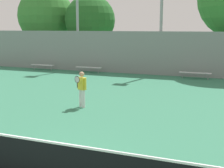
% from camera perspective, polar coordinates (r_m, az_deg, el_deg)
% --- Properties ---
extents(tennis_net, '(11.73, 0.09, 1.00)m').
position_cam_1_polar(tennis_net, '(7.89, -14.07, -12.99)').
color(tennis_net, '#195128').
rests_on(tennis_net, ground_plane).
extents(tennis_player, '(0.52, 0.48, 1.63)m').
position_cam_1_polar(tennis_player, '(14.09, -5.55, -0.57)').
color(tennis_player, silver).
rests_on(tennis_player, ground_plane).
extents(bench_courtside_far, '(2.19, 0.40, 0.45)m').
position_cam_1_polar(bench_courtside_far, '(22.59, 14.97, 1.95)').
color(bench_courtside_far, silver).
rests_on(bench_courtside_far, ground_plane).
extents(bench_adjacent_court, '(2.10, 0.40, 0.45)m').
position_cam_1_polar(bench_adjacent_court, '(27.00, -12.60, 3.38)').
color(bench_adjacent_court, silver).
rests_on(bench_adjacent_court, ground_plane).
extents(bench_by_gate, '(2.13, 0.40, 0.45)m').
position_cam_1_polar(bench_by_gate, '(24.87, -4.31, 3.02)').
color(bench_by_gate, silver).
rests_on(bench_by_gate, ground_plane).
extents(light_pole_near_left, '(0.90, 0.60, 8.42)m').
position_cam_1_polar(light_pole_near_left, '(26.95, -6.38, 13.80)').
color(light_pole_near_left, '#939399').
rests_on(light_pole_near_left, ground_plane).
extents(light_pole_far_right, '(0.90, 0.60, 8.81)m').
position_cam_1_polar(light_pole_far_right, '(24.16, 9.08, 14.71)').
color(light_pole_far_right, '#939399').
rests_on(light_pole_far_right, ground_plane).
extents(back_fence, '(33.24, 0.06, 3.27)m').
position_cam_1_polar(back_fence, '(23.53, 10.75, 5.44)').
color(back_fence, gray).
rests_on(back_fence, ground_plane).
extents(tree_green_tall, '(4.80, 4.80, 6.62)m').
position_cam_1_polar(tree_green_tall, '(30.41, -4.04, 11.55)').
color(tree_green_tall, brown).
rests_on(tree_green_tall, ground_plane).
extents(tree_green_broad, '(5.67, 5.67, 7.53)m').
position_cam_1_polar(tree_green_broad, '(33.17, -11.99, 12.06)').
color(tree_green_broad, brown).
rests_on(tree_green_broad, ground_plane).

